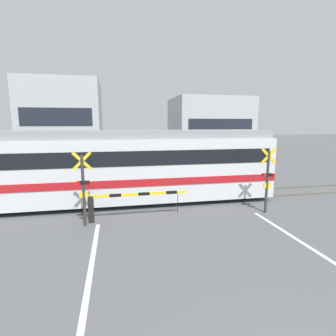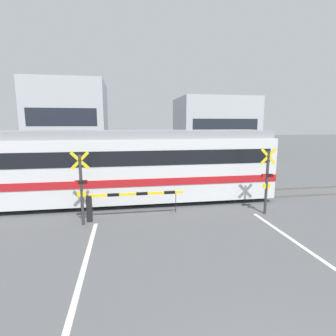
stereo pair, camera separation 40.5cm
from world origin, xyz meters
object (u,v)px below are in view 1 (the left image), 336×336
crossing_barrier_near (118,201)px  crossing_barrier_far (197,171)px  commuter_train (83,165)px  pedestrian (141,165)px  crossing_signal_left (83,186)px  crossing_signal_right (267,178)px

crossing_barrier_near → crossing_barrier_far: bearing=48.3°
commuter_train → pedestrian: size_ratio=10.16×
crossing_barrier_far → crossing_signal_left: 8.56m
crossing_barrier_near → crossing_barrier_far: 7.47m
crossing_barrier_near → crossing_signal_right: crossing_signal_right is taller
crossing_signal_left → pedestrian: size_ratio=1.57×
commuter_train → crossing_barrier_far: commuter_train is taller
crossing_barrier_far → crossing_signal_right: crossing_signal_right is taller
commuter_train → pedestrian: 5.65m
crossing_barrier_near → crossing_signal_right: size_ratio=1.37×
crossing_signal_left → pedestrian: (2.80, 7.53, -0.50)m
crossing_barrier_far → crossing_signal_right: 6.06m
crossing_signal_left → pedestrian: bearing=69.6°
crossing_signal_right → pedestrian: (-4.56, 7.53, -0.50)m
commuter_train → crossing_barrier_far: 7.21m
crossing_barrier_far → pedestrian: bearing=154.0°
pedestrian → crossing_signal_left: bearing=-110.4°
crossing_signal_left → crossing_signal_right: size_ratio=1.00×
crossing_barrier_near → crossing_signal_left: crossing_signal_left is taller
crossing_barrier_near → pedestrian: (1.60, 7.22, 0.25)m
commuter_train → crossing_signal_right: 8.19m
crossing_signal_left → crossing_barrier_far: bearing=43.7°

